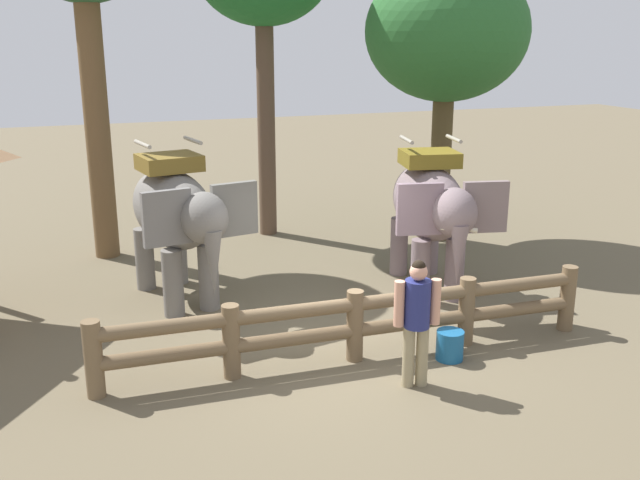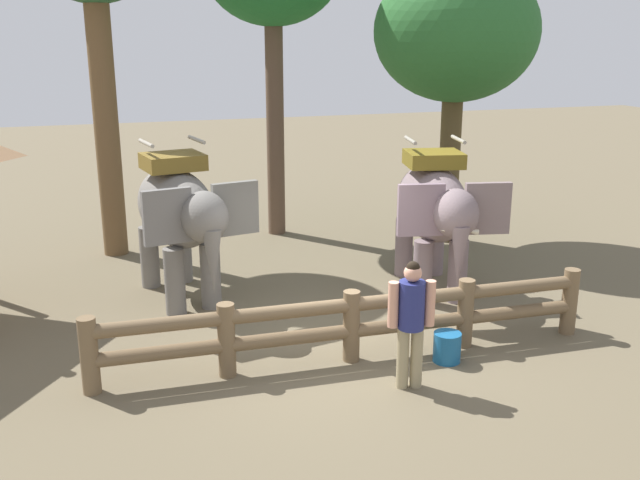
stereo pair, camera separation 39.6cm
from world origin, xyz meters
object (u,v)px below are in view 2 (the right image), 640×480
at_px(tourist_woman_in_black, 411,316).
at_px(tree_back_center, 456,34).
at_px(feed_bucket, 447,347).
at_px(elephant_near_left, 179,213).
at_px(elephant_center, 435,208).
at_px(log_fence, 351,321).

height_order(tourist_woman_in_black, tree_back_center, tree_back_center).
height_order(tree_back_center, feed_bucket, tree_back_center).
xyz_separation_m(elephant_near_left, tourist_woman_in_black, (2.42, -4.19, -0.56)).
xyz_separation_m(tourist_woman_in_black, feed_bucket, (0.84, 0.54, -0.80)).
height_order(elephant_center, tree_back_center, tree_back_center).
relative_size(elephant_near_left, feed_bucket, 7.69).
height_order(log_fence, tourist_woman_in_black, tourist_woman_in_black).
bearing_deg(log_fence, feed_bucket, -19.48).
bearing_deg(tree_back_center, feed_bucket, -117.26).
distance_m(log_fence, tourist_woman_in_black, 1.17).
relative_size(elephant_center, feed_bucket, 7.60).
xyz_separation_m(log_fence, tree_back_center, (4.22, 5.22, 3.91)).
bearing_deg(tree_back_center, log_fence, -128.93).
bearing_deg(elephant_center, feed_bucket, -111.94).
distance_m(elephant_center, tourist_woman_in_black, 3.82).
xyz_separation_m(elephant_center, tree_back_center, (1.84, 2.97, 2.96)).
bearing_deg(elephant_near_left, feed_bucket, -48.15).
height_order(elephant_near_left, feed_bucket, elephant_near_left).
distance_m(elephant_center, feed_bucket, 3.21).
bearing_deg(tourist_woman_in_black, tree_back_center, 58.80).
xyz_separation_m(log_fence, elephant_center, (2.38, 2.25, 0.95)).
bearing_deg(log_fence, tree_back_center, 51.07).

